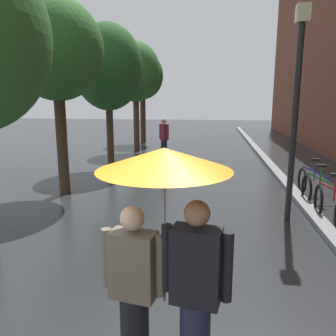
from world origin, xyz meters
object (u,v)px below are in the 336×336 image
(street_tree_1, at_px, (56,51))
(couple_under_umbrella, at_px, (164,237))
(street_tree_4, at_px, (142,76))
(pedestrian_walking_midground, at_px, (164,139))
(street_lamp_post, at_px, (296,101))
(street_tree_2, at_px, (108,68))
(parked_bicycle_4, at_px, (328,188))
(street_tree_3, at_px, (135,73))
(parked_bicycle_5, at_px, (322,180))

(street_tree_1, xyz_separation_m, couple_under_umbrella, (3.59, -5.75, -2.30))
(street_tree_4, relative_size, pedestrian_walking_midground, 2.94)
(street_tree_4, height_order, pedestrian_walking_midground, street_tree_4)
(street_lamp_post, height_order, pedestrian_walking_midground, street_lamp_post)
(couple_under_umbrella, distance_m, pedestrian_walking_midground, 11.14)
(street_tree_4, distance_m, couple_under_umbrella, 17.09)
(street_tree_2, relative_size, pedestrian_walking_midground, 2.92)
(parked_bicycle_4, height_order, pedestrian_walking_midground, pedestrian_walking_midground)
(pedestrian_walking_midground, bearing_deg, parked_bicycle_4, -47.29)
(parked_bicycle_4, relative_size, street_lamp_post, 0.26)
(street_tree_1, xyz_separation_m, street_tree_4, (-0.08, 10.77, 0.08))
(pedestrian_walking_midground, bearing_deg, street_lamp_post, -61.45)
(street_tree_1, height_order, parked_bicycle_4, street_tree_1)
(street_tree_1, height_order, street_tree_3, street_tree_3)
(street_tree_4, xyz_separation_m, street_lamp_post, (5.65, -12.14, -1.30))
(street_tree_2, distance_m, parked_bicycle_4, 7.99)
(parked_bicycle_4, xyz_separation_m, couple_under_umbrella, (-3.21, -5.77, 1.02))
(street_tree_1, relative_size, parked_bicycle_4, 4.50)
(parked_bicycle_5, bearing_deg, street_tree_4, 125.21)
(parked_bicycle_4, height_order, street_lamp_post, street_lamp_post)
(street_tree_3, xyz_separation_m, street_tree_4, (-0.36, 3.23, 0.04))
(street_tree_2, bearing_deg, couple_under_umbrella, -69.95)
(street_tree_3, bearing_deg, couple_under_umbrella, -76.02)
(parked_bicycle_4, height_order, parked_bicycle_5, same)
(parked_bicycle_5, xyz_separation_m, street_lamp_post, (-1.34, -2.24, 2.11))
(couple_under_umbrella, relative_size, pedestrian_walking_midground, 1.22)
(street_tree_2, distance_m, couple_under_umbrella, 9.91)
(street_tree_3, xyz_separation_m, street_lamp_post, (5.29, -8.91, -1.26))
(pedestrian_walking_midground, bearing_deg, parked_bicycle_5, -41.59)
(street_tree_1, bearing_deg, couple_under_umbrella, -58.07)
(street_tree_1, height_order, pedestrian_walking_midground, street_tree_1)
(street_tree_2, bearing_deg, parked_bicycle_4, -26.92)
(street_tree_2, distance_m, parked_bicycle_5, 7.77)
(street_tree_3, relative_size, parked_bicycle_5, 4.72)
(street_tree_2, distance_m, street_tree_3, 4.21)
(street_tree_2, height_order, street_tree_4, street_tree_4)
(street_tree_3, distance_m, parked_bicycle_5, 9.99)
(street_tree_3, height_order, couple_under_umbrella, street_tree_3)
(street_tree_4, height_order, street_lamp_post, street_tree_4)
(street_tree_1, distance_m, street_lamp_post, 5.86)
(street_tree_3, relative_size, street_lamp_post, 1.22)
(parked_bicycle_4, distance_m, parked_bicycle_5, 0.85)
(street_tree_3, height_order, parked_bicycle_4, street_tree_3)
(street_lamp_post, xyz_separation_m, pedestrian_walking_midground, (-3.60, 6.63, -1.59))
(street_tree_3, distance_m, street_tree_4, 3.25)
(couple_under_umbrella, bearing_deg, street_tree_1, 121.93)
(street_tree_4, bearing_deg, couple_under_umbrella, -77.49)
(street_tree_2, distance_m, street_lamp_post, 7.17)
(parked_bicycle_4, bearing_deg, couple_under_umbrella, -119.08)
(street_tree_2, bearing_deg, street_lamp_post, -41.60)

